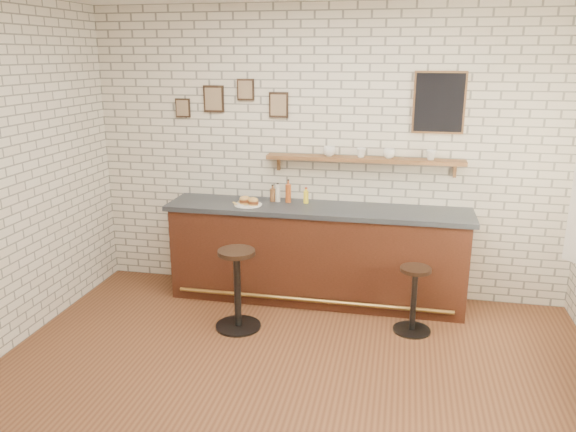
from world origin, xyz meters
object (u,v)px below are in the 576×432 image
bar_stool_right (414,297)px  shelf_cup_b (361,153)px  sandwich_plate (248,205)px  shelf_cup_a (329,151)px  condiment_bottle_yellow (306,197)px  bitters_bottle_white (278,194)px  shelf_cup_d (431,155)px  bar_stool_left (237,287)px  bar_counter (316,254)px  ciabatta_sandwich (249,201)px  bitters_bottle_amber (288,193)px  shelf_cup_c (389,154)px  bitters_bottle_brown (273,195)px

bar_stool_right → shelf_cup_b: shelf_cup_b is taller
sandwich_plate → shelf_cup_a: shelf_cup_a is taller
bar_stool_right → shelf_cup_a: (-0.91, 0.74, 1.21)m
condiment_bottle_yellow → shelf_cup_b: bearing=7.6°
bitters_bottle_white → shelf_cup_d: 1.60m
bar_stool_left → condiment_bottle_yellow: bearing=62.3°
sandwich_plate → bar_counter: bearing=6.2°
shelf_cup_d → ciabatta_sandwich: bearing=172.3°
bitters_bottle_amber → shelf_cup_a: 0.61m
bitters_bottle_amber → bar_stool_left: size_ratio=0.31×
shelf_cup_c → shelf_cup_b: bearing=82.8°
shelf_cup_a → condiment_bottle_yellow: bearing=-179.8°
bitters_bottle_white → bar_stool_right: 1.75m
bar_counter → shelf_cup_c: bearing=16.2°
bar_stool_right → shelf_cup_a: size_ratio=4.96×
sandwich_plate → ciabatta_sandwich: bearing=0.0°
ciabatta_sandwich → bitters_bottle_brown: (0.20, 0.21, 0.02)m
bar_counter → bitters_bottle_white: (-0.44, 0.13, 0.59)m
ciabatta_sandwich → bar_stool_right: ciabatta_sandwich is taller
bitters_bottle_amber → shelf_cup_c: shelf_cup_c is taller
bar_counter → ciabatta_sandwich: 0.89m
bitters_bottle_amber → shelf_cup_d: bearing=2.9°
bitters_bottle_brown → shelf_cup_d: size_ratio=1.76×
bar_counter → ciabatta_sandwich: size_ratio=12.57×
condiment_bottle_yellow → bar_stool_left: condiment_bottle_yellow is taller
bitters_bottle_brown → condiment_bottle_yellow: size_ratio=1.08×
bar_counter → bitters_bottle_amber: (-0.33, 0.13, 0.60)m
shelf_cup_a → shelf_cup_c: shelf_cup_a is taller
bar_counter → condiment_bottle_yellow: size_ratio=18.53×
bar_stool_left → bar_counter: bearing=52.0°
bitters_bottle_brown → shelf_cup_b: bearing=4.6°
bar_stool_right → shelf_cup_c: (-0.31, 0.74, 1.21)m
condiment_bottle_yellow → shelf_cup_d: 1.32m
bar_stool_left → shelf_cup_a: size_ratio=6.06×
shelf_cup_b → shelf_cup_c: size_ratio=0.83×
bitters_bottle_amber → shelf_cup_a: (0.41, 0.07, 0.44)m
bar_stool_left → shelf_cup_d: (1.72, 0.99, 1.13)m
sandwich_plate → bitters_bottle_amber: bitters_bottle_amber is taller
bar_stool_right → bar_stool_left: bearing=-171.0°
bitters_bottle_amber → shelf_cup_c: 1.11m
bitters_bottle_brown → bitters_bottle_amber: 0.17m
bitters_bottle_brown → bar_stool_left: size_ratio=0.23×
shelf_cup_b → shelf_cup_c: (0.28, 0.00, 0.00)m
sandwich_plate → bar_stool_right: sandwich_plate is taller
shelf_cup_d → bitters_bottle_brown: bearing=166.1°
condiment_bottle_yellow → shelf_cup_d: (1.23, 0.07, 0.47)m
bitters_bottle_amber → condiment_bottle_yellow: bearing=0.0°
bitters_bottle_white → bitters_bottle_amber: bearing=-0.0°
ciabatta_sandwich → bitters_bottle_white: (0.26, 0.21, 0.03)m
bar_counter → shelf_cup_d: 1.52m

